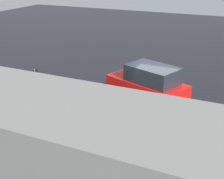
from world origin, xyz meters
TOP-DOWN VIEW (x-y plane):
  - ground_plane at (0.00, 0.00)m, footprint 60.00×60.00m
  - kerb_strip at (0.00, 4.20)m, footprint 24.00×3.20m
  - moving_hatchback at (0.35, 0.10)m, footprint 4.24×2.90m
  - fire_hydrant at (4.11, 2.42)m, footprint 0.42×0.31m
  - pedestrian at (5.13, 2.72)m, footprint 0.33×0.55m
  - metal_railing at (-0.09, 5.79)m, footprint 8.92×0.04m
  - sign_post at (4.19, 3.67)m, footprint 0.07×0.44m
  - puddle_patch at (1.28, -0.25)m, footprint 3.22×3.22m

SIDE VIEW (x-z plane):
  - ground_plane at x=0.00m, z-range 0.00..0.00m
  - puddle_patch at x=1.28m, z-range 0.00..0.01m
  - kerb_strip at x=0.00m, z-range 0.00..0.04m
  - fire_hydrant at x=4.11m, z-range 0.00..0.80m
  - pedestrian at x=5.13m, z-range 0.07..1.29m
  - metal_railing at x=-0.09m, z-range 0.19..1.24m
  - moving_hatchback at x=0.35m, z-range 0.00..2.06m
  - sign_post at x=4.19m, z-range 0.38..2.78m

